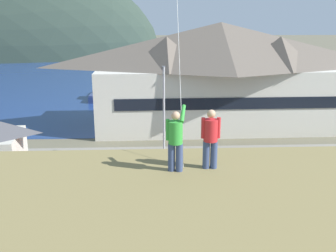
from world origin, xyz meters
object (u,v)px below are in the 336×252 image
(person_companion, at_px, (211,137))
(parked_car_mid_row_far, at_px, (147,179))
(harbor_lodge, at_px, (220,72))
(parked_car_mid_row_near, at_px, (141,233))
(parking_light_pole, at_px, (164,111))
(person_kite_flyer, at_px, (176,139))
(moored_boat_wharfside, at_px, (101,93))
(parked_car_front_row_silver, at_px, (66,173))
(wharf_dock, at_px, (125,100))
(parked_car_front_row_red, at_px, (285,214))
(parked_car_back_row_right, at_px, (263,169))
(parked_car_corner_spot, at_px, (20,214))

(person_companion, bearing_deg, parked_car_mid_row_far, 99.55)
(harbor_lodge, distance_m, parked_car_mid_row_near, 24.40)
(parking_light_pole, bearing_deg, person_companion, -87.50)
(parking_light_pole, bearing_deg, person_kite_flyer, -90.92)
(moored_boat_wharfside, relative_size, parked_car_front_row_silver, 1.82)
(harbor_lodge, relative_size, wharf_dock, 2.02)
(parked_car_mid_row_near, height_order, parked_car_mid_row_far, same)
(parked_car_front_row_red, relative_size, parked_car_mid_row_far, 0.98)
(harbor_lodge, xyz_separation_m, person_kite_flyer, (-6.48, -28.59, 1.90))
(person_companion, bearing_deg, parked_car_back_row_right, 66.27)
(parked_car_mid_row_far, relative_size, person_companion, 2.47)
(parked_car_corner_spot, bearing_deg, parking_light_pole, 48.66)
(harbor_lodge, height_order, parked_car_mid_row_far, harbor_lodge)
(harbor_lodge, relative_size, person_companion, 15.30)
(parked_car_mid_row_near, xyz_separation_m, person_kite_flyer, (1.23, -5.92, 6.54))
(harbor_lodge, height_order, moored_boat_wharfside, harbor_lodge)
(parked_car_front_row_silver, height_order, person_kite_flyer, person_kite_flyer)
(wharf_dock, distance_m, parked_car_corner_spot, 33.38)
(person_companion, bearing_deg, moored_boat_wharfside, 101.45)
(parked_car_front_row_silver, bearing_deg, parked_car_corner_spot, -102.48)
(wharf_dock, relative_size, person_companion, 7.56)
(parked_car_back_row_right, xyz_separation_m, parked_car_corner_spot, (-14.55, -5.58, 0.00))
(person_kite_flyer, bearing_deg, parked_car_back_row_right, 63.05)
(wharf_dock, distance_m, person_kite_flyer, 42.10)
(moored_boat_wharfside, height_order, person_kite_flyer, person_kite_flyer)
(parked_car_back_row_right, relative_size, parked_car_mid_row_near, 1.00)
(moored_boat_wharfside, bearing_deg, parked_car_back_row_right, -64.03)
(moored_boat_wharfside, xyz_separation_m, person_companion, (8.88, -43.85, 6.87))
(parked_car_front_row_silver, height_order, parked_car_back_row_right, same)
(harbor_lodge, relative_size, moored_boat_wharfside, 3.39)
(parked_car_back_row_right, bearing_deg, parked_car_front_row_red, -96.22)
(person_kite_flyer, bearing_deg, parking_light_pole, 89.08)
(moored_boat_wharfside, bearing_deg, parked_car_corner_spot, -89.59)
(parked_car_front_row_silver, relative_size, person_kite_flyer, 2.32)
(parked_car_mid_row_near, distance_m, parking_light_pole, 11.69)
(parked_car_front_row_silver, xyz_separation_m, parked_car_back_row_right, (13.34, 0.15, 0.00))
(parked_car_front_row_red, bearing_deg, person_companion, -125.90)
(parked_car_front_row_silver, relative_size, parked_car_mid_row_far, 1.00)
(parked_car_front_row_red, xyz_separation_m, parking_light_pole, (-5.98, 9.62, 3.35))
(moored_boat_wharfside, bearing_deg, harbor_lodge, -47.05)
(parked_car_mid_row_far, bearing_deg, parked_car_corner_spot, -147.60)
(parked_car_front_row_red, relative_size, parked_car_corner_spot, 0.97)
(wharf_dock, bearing_deg, harbor_lodge, -49.67)
(wharf_dock, xyz_separation_m, parked_car_corner_spot, (-3.35, -33.20, 0.71))
(parked_car_mid_row_near, height_order, person_companion, person_companion)
(harbor_lodge, bearing_deg, parked_car_front_row_red, -90.63)
(moored_boat_wharfside, distance_m, parked_car_front_row_silver, 30.57)
(parked_car_front_row_silver, distance_m, parking_light_pole, 8.28)
(parking_light_pole, bearing_deg, parked_car_front_row_silver, -152.10)
(parked_car_back_row_right, xyz_separation_m, person_kite_flyer, (-6.93, -13.63, 6.54))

